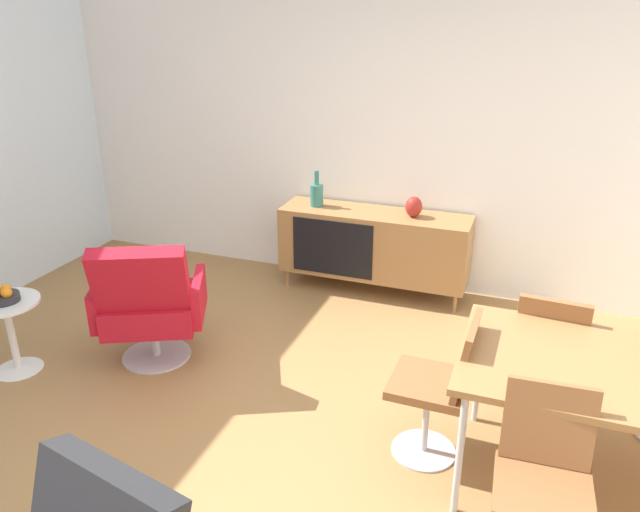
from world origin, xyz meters
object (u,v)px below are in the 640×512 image
(vase_cobalt, at_px, (414,207))
(dining_chair_front_left, at_px, (543,478))
(sideboard, at_px, (374,244))
(dining_table, at_px, (633,379))
(lounge_chair_red, at_px, (149,302))
(dining_chair_near_window, at_px, (440,383))
(vase_sculptural_dark, at_px, (317,194))
(side_table_round, at_px, (10,328))
(dining_chair_back_left, at_px, (549,350))
(fruit_bowl, at_px, (3,296))

(vase_cobalt, bearing_deg, dining_chair_front_left, -65.75)
(sideboard, bearing_deg, vase_cobalt, 0.33)
(dining_table, bearing_deg, lounge_chair_red, 174.59)
(vase_cobalt, height_order, dining_chair_near_window, vase_cobalt)
(vase_sculptural_dark, distance_m, dining_chair_near_window, 2.43)
(vase_cobalt, height_order, dining_chair_front_left, vase_cobalt)
(dining_table, relative_size, dining_chair_front_left, 1.87)
(lounge_chair_red, bearing_deg, side_table_round, -153.58)
(side_table_round, bearing_deg, dining_table, 2.08)
(sideboard, height_order, dining_chair_back_left, dining_chair_back_left)
(dining_chair_back_left, bearing_deg, sideboard, 136.53)
(dining_chair_back_left, distance_m, dining_chair_near_window, 0.77)
(dining_chair_front_left, bearing_deg, dining_table, 57.71)
(sideboard, relative_size, dining_chair_near_window, 1.87)
(vase_cobalt, distance_m, dining_chair_front_left, 2.75)
(dining_chair_back_left, relative_size, dining_chair_near_window, 1.00)
(lounge_chair_red, xyz_separation_m, side_table_round, (-0.83, -0.41, -0.15))
(dining_chair_back_left, distance_m, dining_chair_front_left, 1.12)
(vase_sculptural_dark, distance_m, lounge_chair_red, 1.79)
(dining_table, height_order, side_table_round, dining_table)
(vase_cobalt, bearing_deg, lounge_chair_red, -130.99)
(vase_cobalt, relative_size, dining_table, 0.11)
(dining_chair_near_window, distance_m, side_table_round, 2.86)
(dining_chair_near_window, bearing_deg, dining_chair_back_left, 46.32)
(side_table_round, bearing_deg, vase_sculptural_dark, 55.47)
(dining_table, relative_size, dining_chair_back_left, 1.87)
(dining_table, xyz_separation_m, side_table_round, (-3.74, -0.14, -0.38))
(vase_cobalt, xyz_separation_m, lounge_chair_red, (-1.44, -1.65, -0.34))
(dining_chair_front_left, bearing_deg, vase_sculptural_dark, 128.30)
(vase_sculptural_dark, relative_size, side_table_round, 0.60)
(vase_sculptural_dark, height_order, dining_table, vase_sculptural_dark)
(dining_table, bearing_deg, dining_chair_back_left, 122.36)
(dining_chair_front_left, height_order, dining_chair_near_window, same)
(dining_chair_front_left, xyz_separation_m, side_table_round, (-3.39, 0.42, -0.15))
(dining_chair_near_window, relative_size, lounge_chair_red, 0.90)
(vase_cobalt, xyz_separation_m, side_table_round, (-2.26, -2.06, -0.48))
(dining_chair_front_left, xyz_separation_m, dining_chair_near_window, (-0.54, 0.56, 0.00))
(vase_sculptural_dark, xyz_separation_m, lounge_chair_red, (-0.59, -1.65, -0.36))
(dining_chair_front_left, bearing_deg, dining_chair_back_left, 90.05)
(sideboard, relative_size, vase_sculptural_dark, 5.16)
(lounge_chair_red, bearing_deg, sideboard, 56.02)
(sideboard, distance_m, vase_cobalt, 0.49)
(sideboard, distance_m, dining_chair_front_left, 2.88)
(vase_cobalt, height_order, side_table_round, vase_cobalt)
(dining_chair_back_left, distance_m, fruit_bowl, 3.46)
(dining_table, relative_size, lounge_chair_red, 1.69)
(vase_cobalt, relative_size, dining_chair_front_left, 0.20)
(dining_chair_front_left, bearing_deg, dining_chair_near_window, 133.83)
(dining_chair_front_left, height_order, fruit_bowl, dining_chair_front_left)
(vase_sculptural_dark, distance_m, side_table_round, 2.56)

